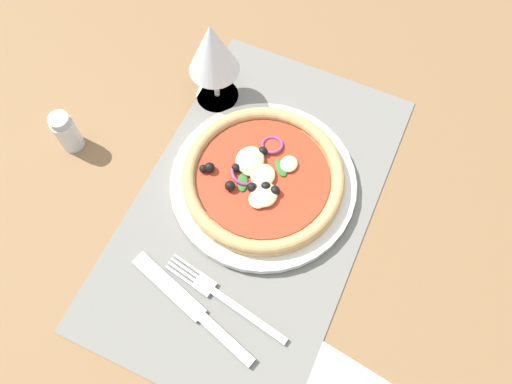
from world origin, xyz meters
TOP-DOWN VIEW (x-y plane):
  - ground_plane at (0.00, 0.00)cm, footprint 190.00×140.00cm
  - placemat at (0.00, 0.00)cm, footprint 51.07×30.57cm
  - plate at (3.42, 0.36)cm, footprint 25.62×25.62cm
  - pizza at (3.40, 0.40)cm, footprint 22.00×22.00cm
  - fork at (-13.09, -1.35)cm, footprint 4.71×17.98cm
  - knife at (-15.85, 1.24)cm, footprint 7.48×19.60cm
  - wine_glass at (14.53, 12.57)cm, footprint 7.20×7.20cm
  - pepper_shaker at (-1.72, 27.92)cm, footprint 3.20×3.20cm

SIDE VIEW (x-z plane):
  - ground_plane at x=0.00cm, z-range -2.40..0.00cm
  - placemat at x=0.00cm, z-range 0.00..0.40cm
  - fork at x=-13.09cm, z-range 0.40..0.84cm
  - knife at x=-15.85cm, z-range 0.35..0.96cm
  - plate at x=3.42cm, z-range 0.40..1.69cm
  - pizza at x=3.40cm, z-range 1.46..4.15cm
  - pepper_shaker at x=-1.72cm, z-range -0.10..6.60cm
  - wine_glass at x=14.53cm, z-range 2.86..17.76cm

